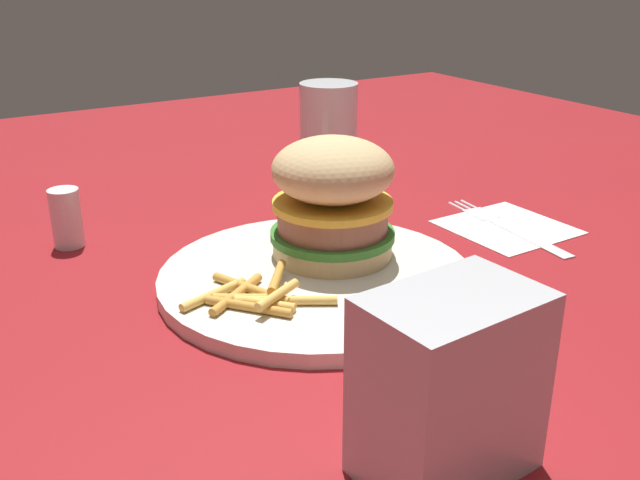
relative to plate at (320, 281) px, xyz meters
The scene contains 9 objects.
ground_plane 0.01m from the plate, 151.95° to the left, with size 1.60×1.60×0.00m, color maroon.
plate is the anchor object (origin of this frame).
sandwich 0.07m from the plate, 43.39° to the left, with size 0.11×0.11×0.10m.
fries_pile 0.07m from the plate, 167.16° to the right, with size 0.11×0.09×0.01m.
napkin 0.23m from the plate, ahead, with size 0.11×0.11×0.00m, color white.
fork 0.23m from the plate, ahead, with size 0.03×0.17×0.00m.
drink_glass 0.30m from the plate, 56.33° to the left, with size 0.07×0.07×0.12m.
napkin_dispenser 0.24m from the plate, 105.22° to the right, with size 0.09×0.06×0.10m, color #B7BABF.
salt_shaker 0.25m from the plate, 127.24° to the left, with size 0.03×0.03×0.06m, color white.
Camera 1 is at (-0.27, -0.46, 0.26)m, focal length 40.74 mm.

